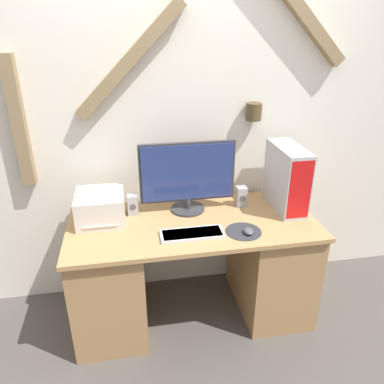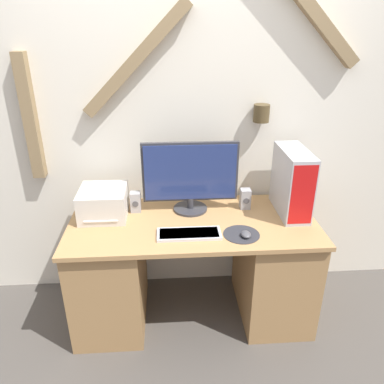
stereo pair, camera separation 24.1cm
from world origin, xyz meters
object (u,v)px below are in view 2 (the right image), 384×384
keyboard (189,234)px  speaker_left (136,202)px  mouse (246,234)px  monitor (190,175)px  printer (104,203)px  speaker_right (245,199)px  computer_tower (292,182)px

keyboard → speaker_left: speaker_left is taller
mouse → speaker_left: bearing=150.4°
monitor → printer: size_ratio=1.99×
keyboard → printer: printer is taller
mouse → speaker_right: size_ratio=0.57×
mouse → printer: 0.98m
monitor → mouse: size_ratio=8.06×
monitor → mouse: 0.56m
printer → speaker_right: bearing=2.7°
speaker_left → monitor: bearing=-0.0°
speaker_right → printer: bearing=-177.3°
monitor → speaker_right: size_ratio=4.57×
computer_tower → speaker_right: (-0.30, 0.08, -0.15)m
keyboard → computer_tower: size_ratio=0.89×
mouse → computer_tower: size_ratio=0.18×
speaker_right → monitor: bearing=179.5°
speaker_left → printer: bearing=-166.6°
keyboard → printer: size_ratio=1.21×
speaker_left → keyboard: bearing=-44.8°
computer_tower → keyboard: bearing=-159.5°
keyboard → speaker_right: (0.42, 0.35, 0.06)m
keyboard → speaker_left: size_ratio=2.79×
mouse → computer_tower: 0.53m
computer_tower → printer: size_ratio=1.36×
speaker_left → speaker_right: bearing=-0.2°
printer → speaker_right: size_ratio=2.30×
computer_tower → speaker_right: bearing=165.5°
mouse → printer: size_ratio=0.25×
computer_tower → speaker_right: size_ratio=3.13×
computer_tower → printer: 1.29m
mouse → computer_tower: (0.37, 0.32, 0.20)m
printer → keyboard: bearing=-28.0°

